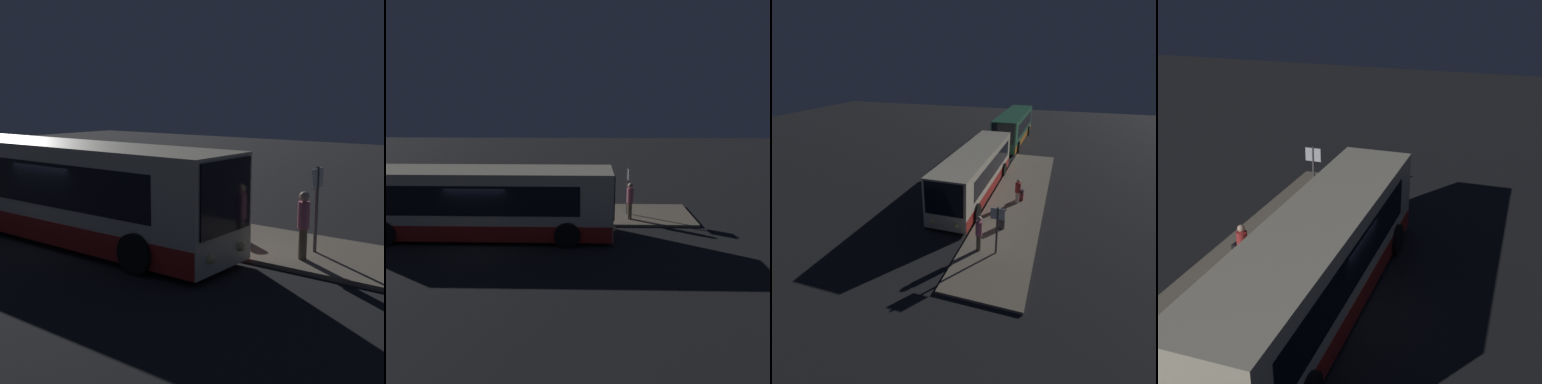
{
  "view_description": "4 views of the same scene",
  "coord_description": "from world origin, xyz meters",
  "views": [
    {
      "loc": [
        12.82,
        -10.4,
        4.46
      ],
      "look_at": [
        4.16,
        0.88,
        1.92
      ],
      "focal_mm": 50.0,
      "sensor_mm": 36.0,
      "label": 1
    },
    {
      "loc": [
        4.55,
        -15.45,
        6.17
      ],
      "look_at": [
        4.16,
        0.88,
        1.92
      ],
      "focal_mm": 35.0,
      "sensor_mm": 36.0,
      "label": 2
    },
    {
      "loc": [
        18.49,
        5.66,
        8.62
      ],
      "look_at": [
        4.16,
        0.88,
        1.92
      ],
      "focal_mm": 28.0,
      "sensor_mm": 36.0,
      "label": 3
    },
    {
      "loc": [
        -12.28,
        -4.77,
        9.22
      ],
      "look_at": [
        4.16,
        0.88,
        1.92
      ],
      "focal_mm": 50.0,
      "sensor_mm": 36.0,
      "label": 4
    }
  ],
  "objects": [
    {
      "name": "ground",
      "position": [
        0.0,
        0.0,
        0.0
      ],
      "size": [
        80.0,
        80.0,
        0.0
      ],
      "primitive_type": "plane",
      "color": "#232326"
    },
    {
      "name": "platform",
      "position": [
        0.0,
        3.36,
        0.06
      ],
      "size": [
        20.0,
        3.52,
        0.12
      ],
      "color": "gray",
      "rests_on": "ground"
    },
    {
      "name": "bus_lead",
      "position": [
        -0.33,
        0.28,
        1.53
      ],
      "size": [
        12.05,
        2.73,
        3.06
      ],
      "color": "beige",
      "rests_on": "ground"
    },
    {
      "name": "passenger_boarding",
      "position": [
        6.71,
        2.47,
        1.17
      ],
      "size": [
        0.44,
        0.44,
        1.86
      ],
      "rotation": [
        0.0,
        0.0,
        1.02
      ],
      "color": "#6B604C",
      "rests_on": "platform"
    },
    {
      "name": "passenger_waiting",
      "position": [
        0.87,
        3.41,
        1.01
      ],
      "size": [
        0.38,
        0.54,
        1.63
      ],
      "rotation": [
        0.0,
        0.0,
        -0.07
      ],
      "color": "silver",
      "rests_on": "platform"
    },
    {
      "name": "suitcase",
      "position": [
        0.32,
        3.59,
        0.45
      ],
      "size": [
        0.38,
        0.27,
        0.88
      ],
      "color": "maroon",
      "rests_on": "platform"
    },
    {
      "name": "sign_post",
      "position": [
        6.68,
        3.32,
        1.68
      ],
      "size": [
        0.1,
        0.66,
        2.44
      ],
      "color": "#4C4C51",
      "rests_on": "platform"
    },
    {
      "name": "trash_bin",
      "position": [
        4.31,
        3.06,
        0.45
      ],
      "size": [
        0.44,
        0.44,
        0.65
      ],
      "color": "#3F3F44",
      "rests_on": "platform"
    }
  ]
}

